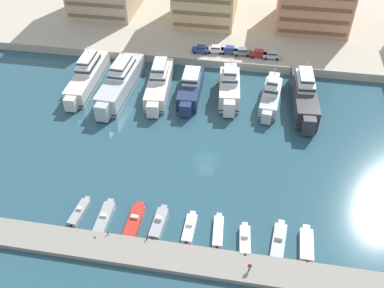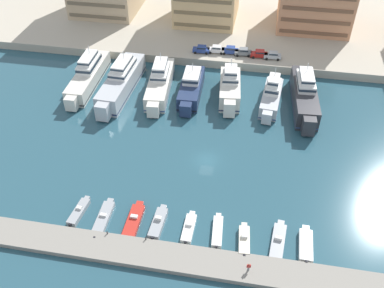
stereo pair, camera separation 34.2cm
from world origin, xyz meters
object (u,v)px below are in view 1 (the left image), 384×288
(yacht_silver_center_right, at_px, (271,95))
(motorboat_red_mid_left, at_px, (135,220))
(car_blue_mid_left, at_px, (229,50))
(motorboat_cream_mid_right, at_px, (245,240))
(motorboat_grey_left, at_px, (104,219))
(motorboat_white_far_right, at_px, (306,244))
(yacht_charcoal_mid_right, at_px, (304,95))
(car_blue_far_left, at_px, (201,49))
(car_white_left, at_px, (215,49))
(car_grey_center_left, at_px, (242,51))
(yacht_ivory_mid_left, at_px, (159,82))
(motorboat_white_center, at_px, (190,228))
(yacht_ivory_center, at_px, (229,88))
(pedestrian_near_edge, at_px, (250,266))
(yacht_ivory_far_left, at_px, (87,75))
(motorboat_grey_far_left, at_px, (80,212))
(motorboat_grey_right, at_px, (279,242))
(motorboat_white_center_right, at_px, (218,231))
(car_red_center, at_px, (259,53))
(yacht_navy_center_left, at_px, (191,87))
(car_silver_center_right, at_px, (272,55))
(yacht_silver_left, at_px, (121,82))
(motorboat_grey_center_left, at_px, (159,223))

(yacht_silver_center_right, height_order, motorboat_red_mid_left, yacht_silver_center_right)
(car_blue_mid_left, bearing_deg, motorboat_cream_mid_right, -81.38)
(motorboat_grey_left, distance_m, motorboat_white_far_right, 31.38)
(yacht_charcoal_mid_right, height_order, car_blue_far_left, yacht_charcoal_mid_right)
(car_blue_far_left, relative_size, car_white_left, 1.00)
(motorboat_white_far_right, relative_size, car_grey_center_left, 1.60)
(yacht_charcoal_mid_right, height_order, motorboat_white_far_right, yacht_charcoal_mid_right)
(yacht_silver_center_right, height_order, car_blue_far_left, yacht_silver_center_right)
(yacht_ivory_mid_left, bearing_deg, motorboat_white_center, -70.18)
(yacht_ivory_center, xyz_separation_m, pedestrian_near_edge, (7.43, -43.29, -0.72))
(yacht_ivory_far_left, distance_m, car_blue_mid_left, 34.38)
(motorboat_grey_far_left, relative_size, motorboat_white_center, 1.00)
(motorboat_cream_mid_right, distance_m, car_blue_mid_left, 54.54)
(yacht_ivory_center, xyz_separation_m, motorboat_grey_right, (11.46, -37.40, -2.10))
(motorboat_grey_left, xyz_separation_m, motorboat_white_center_right, (18.10, 0.80, -0.00))
(motorboat_grey_left, bearing_deg, motorboat_white_far_right, 0.97)
(yacht_ivory_far_left, relative_size, motorboat_grey_far_left, 3.48)
(car_blue_far_left, bearing_deg, motorboat_white_center, -82.89)
(yacht_charcoal_mid_right, xyz_separation_m, car_white_left, (-20.87, 15.85, 0.39))
(car_blue_mid_left, height_order, pedestrian_near_edge, car_blue_mid_left)
(motorboat_grey_far_left, bearing_deg, car_red_center, 64.02)
(yacht_navy_center_left, height_order, car_white_left, yacht_navy_center_left)
(yacht_charcoal_mid_right, height_order, car_blue_mid_left, yacht_charcoal_mid_right)
(car_silver_center_right, bearing_deg, yacht_ivory_far_left, -159.59)
(yacht_ivory_far_left, bearing_deg, motorboat_grey_right, -40.57)
(yacht_ivory_mid_left, height_order, car_red_center, yacht_ivory_mid_left)
(yacht_silver_left, bearing_deg, car_blue_far_left, 47.99)
(motorboat_white_center, xyz_separation_m, motorboat_grey_right, (13.63, -0.36, -0.00))
(motorboat_grey_left, relative_size, pedestrian_near_edge, 5.24)
(motorboat_red_mid_left, relative_size, motorboat_white_center, 1.18)
(car_red_center, bearing_deg, car_grey_center_left, 175.79)
(motorboat_red_mid_left, bearing_deg, car_blue_mid_left, 80.10)
(car_red_center, relative_size, pedestrian_near_edge, 2.69)
(car_red_center, bearing_deg, motorboat_white_center, -98.21)
(car_red_center, bearing_deg, pedestrian_near_edge, -88.00)
(motorboat_grey_center_left, distance_m, pedestrian_near_edge, 15.80)
(yacht_ivory_far_left, relative_size, car_white_left, 5.28)
(yacht_ivory_mid_left, xyz_separation_m, motorboat_white_far_right, (31.09, -37.25, -1.75))
(motorboat_white_center, xyz_separation_m, motorboat_white_center_right, (4.44, 0.11, 0.01))
(motorboat_white_center, bearing_deg, yacht_ivory_far_left, 129.03)
(car_blue_mid_left, bearing_deg, yacht_ivory_mid_left, -131.07)
(car_blue_mid_left, relative_size, pedestrian_near_edge, 2.65)
(yacht_ivory_center, relative_size, motorboat_grey_center_left, 2.28)
(yacht_ivory_mid_left, bearing_deg, yacht_silver_center_right, -2.33)
(motorboat_grey_center_left, height_order, car_blue_mid_left, car_blue_mid_left)
(yacht_charcoal_mid_right, bearing_deg, motorboat_grey_right, -96.61)
(yacht_silver_left, bearing_deg, motorboat_white_center, -58.44)
(yacht_silver_left, bearing_deg, car_red_center, 30.26)
(yacht_ivory_mid_left, bearing_deg, motorboat_white_far_right, -50.16)
(motorboat_white_center_right, bearing_deg, pedestrian_near_edge, -50.93)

